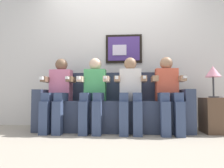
{
  "coord_description": "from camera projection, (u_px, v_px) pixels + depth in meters",
  "views": [
    {
      "loc": [
        0.25,
        -2.86,
        0.53
      ],
      "look_at": [
        0.0,
        0.15,
        0.7
      ],
      "focal_mm": 33.09,
      "sensor_mm": 36.0,
      "label": 1
    }
  ],
  "objects": [
    {
      "name": "table_lamp",
      "position": [
        213.0,
        73.0,
        2.98
      ],
      "size": [
        0.22,
        0.22,
        0.46
      ],
      "color": "#333338",
      "rests_on": "side_table_right"
    },
    {
      "name": "person_right_center",
      "position": [
        130.0,
        90.0,
        3.0
      ],
      "size": [
        0.46,
        0.56,
        1.11
      ],
      "color": "white",
      "rests_on": "ground_plane"
    },
    {
      "name": "back_wall_assembly",
      "position": [
        115.0,
        52.0,
        3.67
      ],
      "size": [
        4.7,
        0.1,
        2.6
      ],
      "color": "silver",
      "rests_on": "ground_plane"
    },
    {
      "name": "couch",
      "position": [
        113.0,
        110.0,
        3.18
      ],
      "size": [
        2.3,
        0.58,
        0.9
      ],
      "color": "#333D56",
      "rests_on": "ground_plane"
    },
    {
      "name": "ground_plane",
      "position": [
        111.0,
        134.0,
        2.83
      ],
      "size": [
        6.11,
        6.11,
        0.0
      ],
      "primitive_type": "plane",
      "color": "#9E9384"
    },
    {
      "name": "side_table_right",
      "position": [
        217.0,
        115.0,
        2.94
      ],
      "size": [
        0.4,
        0.4,
        0.5
      ],
      "color": "brown",
      "rests_on": "ground_plane"
    },
    {
      "name": "spare_remote_on_table",
      "position": [
        223.0,
        97.0,
        2.92
      ],
      "size": [
        0.04,
        0.13,
        0.02
      ],
      "primitive_type": "cube",
      "color": "white",
      "rests_on": "side_table_right"
    },
    {
      "name": "person_leftmost",
      "position": [
        58.0,
        91.0,
        3.09
      ],
      "size": [
        0.46,
        0.56,
        1.11
      ],
      "color": "pink",
      "rests_on": "ground_plane"
    },
    {
      "name": "person_left_center",
      "position": [
        94.0,
        90.0,
        3.05
      ],
      "size": [
        0.46,
        0.56,
        1.11
      ],
      "color": "#4CB266",
      "rests_on": "ground_plane"
    },
    {
      "name": "person_rightmost",
      "position": [
        168.0,
        90.0,
        2.96
      ],
      "size": [
        0.46,
        0.56,
        1.11
      ],
      "color": "#D8593F",
      "rests_on": "ground_plane"
    }
  ]
}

